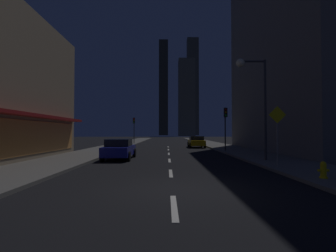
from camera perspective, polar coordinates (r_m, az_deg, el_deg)
ground_plane at (r=40.38m, az=-0.04°, el=-4.31°), size 78.00×136.00×0.10m
sidewalk_right at (r=41.01m, az=9.82°, el=-4.07°), size 4.00×76.00×0.15m
sidewalk_left at (r=40.94m, az=-9.91°, el=-4.07°), size 4.00×76.00×0.15m
lane_marking_center at (r=19.42m, az=0.26°, el=-7.18°), size 0.16×28.20×0.01m
building_apartment_right at (r=29.70m, az=30.59°, el=15.61°), size 11.00×20.00×21.13m
skyscraper_distant_tall at (r=169.77m, az=-1.05°, el=8.83°), size 6.14×8.06×64.73m
skyscraper_distant_mid at (r=127.64m, az=4.33°, el=6.56°), size 8.33×7.99×39.63m
skyscraper_distant_short at (r=171.54m, az=5.78°, el=9.09°), size 7.77×6.53×66.85m
car_parked_near at (r=17.98m, az=-11.28°, el=-5.25°), size 1.98×4.24×1.45m
car_parked_far at (r=31.47m, az=6.62°, el=-3.65°), size 1.98×4.24×1.45m
fire_hydrant_yellow_near at (r=11.37m, az=32.50°, el=-8.71°), size 0.42×0.30×0.65m
fire_hydrant_far_left at (r=31.23m, az=-10.87°, el=-4.18°), size 0.42×0.30×0.65m
traffic_light_near_right at (r=24.27m, az=13.26°, el=1.53°), size 0.32×0.48×4.20m
traffic_light_far_left at (r=39.97m, az=-7.94°, el=0.33°), size 0.32×0.48×4.20m
street_lamp_right at (r=16.98m, az=19.10°, el=9.23°), size 1.96×0.56×6.58m
pedestrian_crossing_sign at (r=13.99m, az=24.15°, el=-1.00°), size 0.91×0.08×3.15m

